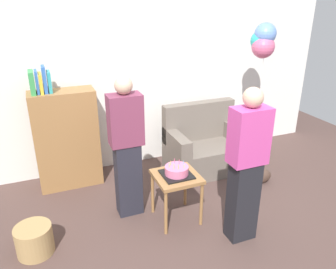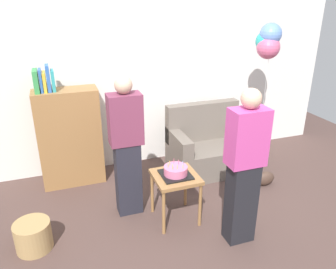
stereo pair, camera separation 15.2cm
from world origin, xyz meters
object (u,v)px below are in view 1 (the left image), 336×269
(handbag, at_px, (262,176))
(balloon_bunch, at_px, (263,41))
(bookshelf, at_px, (66,138))
(wicker_basket, at_px, (34,240))
(couch, at_px, (204,147))
(person_holding_cake, at_px, (246,167))
(person_blowing_candles, at_px, (127,148))
(birthday_cake, at_px, (177,171))
(side_table, at_px, (176,182))

(handbag, xyz_separation_m, balloon_bunch, (0.27, 0.64, 1.71))
(bookshelf, distance_m, wicker_basket, 1.44)
(balloon_bunch, bearing_deg, wicker_basket, -164.18)
(couch, relative_size, wicker_basket, 3.06)
(bookshelf, bearing_deg, wicker_basket, -111.87)
(couch, xyz_separation_m, person_holding_cake, (-0.35, -1.50, 0.49))
(bookshelf, distance_m, balloon_bunch, 2.94)
(couch, relative_size, person_blowing_candles, 0.67)
(person_holding_cake, relative_size, balloon_bunch, 0.79)
(person_holding_cake, bearing_deg, couch, -76.94)
(person_holding_cake, bearing_deg, birthday_cake, -20.31)
(birthday_cake, height_order, balloon_bunch, balloon_bunch)
(handbag, bearing_deg, person_blowing_candles, 178.53)
(bookshelf, distance_m, birthday_cake, 1.62)
(couch, bearing_deg, bookshelf, 171.21)
(couch, distance_m, person_holding_cake, 1.62)
(bookshelf, xyz_separation_m, person_blowing_candles, (0.56, -0.93, 0.16))
(handbag, height_order, balloon_bunch, balloon_bunch)
(side_table, distance_m, handbag, 1.48)
(person_blowing_candles, xyz_separation_m, person_holding_cake, (0.97, -0.86, 0.00))
(wicker_basket, bearing_deg, birthday_cake, -0.55)
(side_table, xyz_separation_m, person_holding_cake, (0.51, -0.54, 0.35))
(couch, distance_m, person_blowing_candles, 1.55)
(side_table, bearing_deg, birthday_cake, 132.79)
(bookshelf, relative_size, balloon_bunch, 0.79)
(birthday_cake, bearing_deg, bookshelf, 129.17)
(side_table, bearing_deg, handbag, 11.28)
(person_holding_cake, xyz_separation_m, balloon_bunch, (1.16, 1.45, 0.98))
(birthday_cake, distance_m, wicker_basket, 1.59)
(birthday_cake, bearing_deg, side_table, -47.21)
(side_table, distance_m, balloon_bunch, 2.33)
(person_blowing_candles, height_order, handbag, person_blowing_candles)
(couch, height_order, birthday_cake, couch)
(birthday_cake, bearing_deg, balloon_bunch, 28.81)
(bookshelf, height_order, birthday_cake, bookshelf)
(person_blowing_candles, bearing_deg, wicker_basket, 179.04)
(bookshelf, xyz_separation_m, person_holding_cake, (1.53, -1.79, 0.16))
(couch, distance_m, handbag, 0.90)
(handbag, bearing_deg, person_holding_cake, -137.56)
(couch, height_order, person_holding_cake, person_holding_cake)
(wicker_basket, bearing_deg, couch, 21.75)
(person_holding_cake, relative_size, handbag, 5.82)
(couch, distance_m, birthday_cake, 1.32)
(birthday_cake, bearing_deg, person_holding_cake, -46.63)
(person_holding_cake, height_order, handbag, person_holding_cake)
(couch, bearing_deg, side_table, -131.73)
(side_table, height_order, handbag, side_table)
(wicker_basket, relative_size, handbag, 1.29)
(birthday_cake, distance_m, person_blowing_candles, 0.60)
(wicker_basket, distance_m, balloon_bunch, 3.71)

